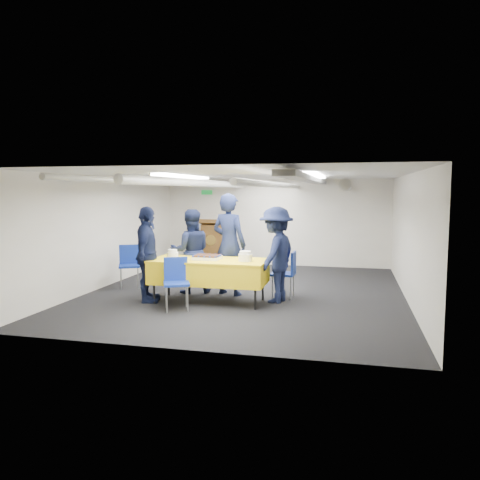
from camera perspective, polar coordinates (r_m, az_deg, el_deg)
name	(u,v)px	position (r m, az deg, el deg)	size (l,w,h in m)	color
ground	(247,292)	(9.31, 0.83, -6.33)	(7.00, 7.00, 0.00)	black
room_shell	(256,200)	(9.48, 1.94, 4.93)	(6.00, 7.00, 2.30)	silver
serving_table	(209,271)	(8.39, -3.79, -3.82)	(2.07, 0.93, 0.77)	black
sheet_cake	(207,257)	(8.37, -4.03, -2.09)	(0.49, 0.38, 0.09)	white
plate_stack_left	(173,254)	(8.52, -8.22, -1.76)	(0.21, 0.21, 0.17)	white
plate_stack_right	(245,257)	(8.13, 0.66, -2.03)	(0.24, 0.24, 0.18)	white
podium	(213,243)	(12.53, -3.29, -0.31)	(0.62, 0.53, 1.25)	brown
chair_near	(176,278)	(7.97, -7.78, -4.59)	(0.55, 0.55, 0.87)	gray
chair_right	(288,270)	(8.73, 5.84, -3.63)	(0.44, 0.44, 0.87)	gray
chair_left	(129,261)	(9.98, -13.36, -2.55)	(0.56, 0.56, 0.87)	gray
sailor_a	(229,244)	(8.94, -1.34, -0.53)	(0.71, 0.46, 1.94)	black
sailor_b	(191,251)	(9.16, -6.03, -1.37)	(0.80, 0.62, 1.64)	black
sailor_c	(147,254)	(8.51, -11.27, -1.74)	(1.01, 0.42, 1.72)	black
sailor_d	(276,255)	(8.37, 4.43, -1.79)	(1.11, 0.64, 1.71)	black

